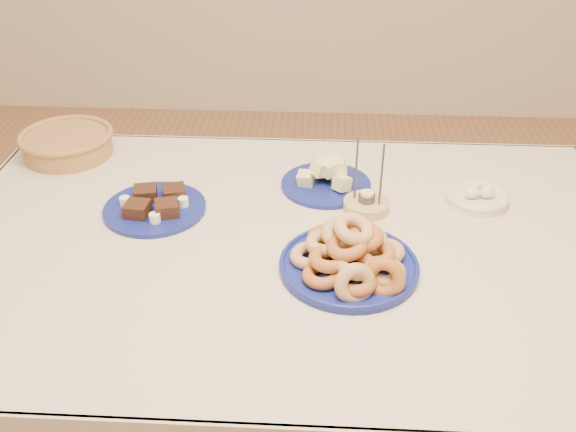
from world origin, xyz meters
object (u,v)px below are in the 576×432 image
(donut_platter, at_px, (351,258))
(melon_plate, at_px, (327,177))
(dining_table, at_px, (289,275))
(brownie_plate, at_px, (155,206))
(candle_holder, at_px, (366,204))
(wicker_basket, at_px, (67,143))
(egg_bowl, at_px, (477,196))

(donut_platter, distance_m, melon_plate, 0.39)
(dining_table, bearing_deg, brownie_plate, 162.15)
(melon_plate, bearing_deg, donut_platter, -82.01)
(brownie_plate, relative_size, candle_holder, 1.63)
(melon_plate, xyz_separation_m, wicker_basket, (-0.77, 0.14, 0.01))
(wicker_basket, xyz_separation_m, candle_holder, (0.87, -0.27, -0.02))
(dining_table, distance_m, melon_plate, 0.31)
(brownie_plate, xyz_separation_m, wicker_basket, (-0.33, 0.30, 0.02))
(wicker_basket, bearing_deg, melon_plate, -10.62)
(candle_holder, xyz_separation_m, egg_bowl, (0.29, 0.06, -0.00))
(egg_bowl, bearing_deg, candle_holder, -169.23)
(wicker_basket, bearing_deg, candle_holder, -16.97)
(wicker_basket, distance_m, candle_holder, 0.91)
(brownie_plate, height_order, egg_bowl, egg_bowl)
(donut_platter, height_order, wicker_basket, donut_platter)
(wicker_basket, height_order, egg_bowl, wicker_basket)
(donut_platter, xyz_separation_m, candle_holder, (0.05, 0.26, -0.02))
(brownie_plate, bearing_deg, melon_plate, 19.41)
(candle_holder, bearing_deg, melon_plate, 129.91)
(wicker_basket, relative_size, egg_bowl, 1.46)
(candle_holder, bearing_deg, wicker_basket, 163.03)
(egg_bowl, bearing_deg, donut_platter, -137.03)
(melon_plate, relative_size, wicker_basket, 1.08)
(dining_table, xyz_separation_m, egg_bowl, (0.48, 0.20, 0.12))
(egg_bowl, bearing_deg, melon_plate, 170.42)
(donut_platter, distance_m, egg_bowl, 0.46)
(candle_holder, height_order, egg_bowl, candle_holder)
(wicker_basket, bearing_deg, donut_platter, -32.60)
(dining_table, relative_size, wicker_basket, 5.74)
(dining_table, distance_m, egg_bowl, 0.54)
(dining_table, distance_m, brownie_plate, 0.39)
(candle_holder, bearing_deg, dining_table, -142.60)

